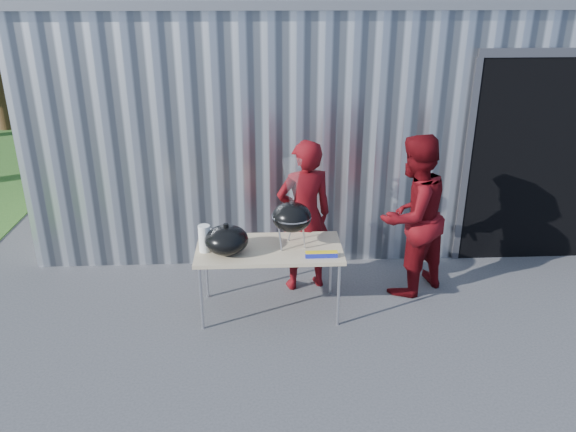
{
  "coord_description": "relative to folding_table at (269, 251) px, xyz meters",
  "views": [
    {
      "loc": [
        -0.4,
        -4.65,
        3.26
      ],
      "look_at": [
        -0.13,
        0.67,
        1.05
      ],
      "focal_mm": 35.0,
      "sensor_mm": 36.0,
      "label": 1
    }
  ],
  "objects": [
    {
      "name": "ground",
      "position": [
        0.33,
        -0.56,
        -0.71
      ],
      "size": [
        80.0,
        80.0,
        0.0
      ],
      "primitive_type": "plane",
      "color": "#3D3D40"
    },
    {
      "name": "building",
      "position": [
        1.25,
        4.03,
        0.83
      ],
      "size": [
        8.2,
        6.2,
        3.1
      ],
      "color": "silver",
      "rests_on": "ground"
    },
    {
      "name": "folding_table",
      "position": [
        0.0,
        0.0,
        0.0
      ],
      "size": [
        1.5,
        0.75,
        0.75
      ],
      "color": "tan",
      "rests_on": "ground"
    },
    {
      "name": "kettle_grill",
      "position": [
        0.23,
        0.01,
        0.47
      ],
      "size": [
        0.41,
        0.41,
        0.93
      ],
      "color": "black",
      "rests_on": "folding_table"
    },
    {
      "name": "grill_lid",
      "position": [
        -0.43,
        -0.1,
        0.18
      ],
      "size": [
        0.44,
        0.44,
        0.32
      ],
      "color": "black",
      "rests_on": "folding_table"
    },
    {
      "name": "paper_towels",
      "position": [
        -0.65,
        -0.05,
        0.18
      ],
      "size": [
        0.12,
        0.12,
        0.28
      ],
      "primitive_type": "cylinder",
      "color": "white",
      "rests_on": "folding_table"
    },
    {
      "name": "white_tub",
      "position": [
        -0.55,
        0.21,
        0.09
      ],
      "size": [
        0.2,
        0.15,
        0.1
      ],
      "primitive_type": "cube",
      "color": "white",
      "rests_on": "folding_table"
    },
    {
      "name": "foil_box",
      "position": [
        0.51,
        -0.25,
        0.07
      ],
      "size": [
        0.32,
        0.06,
        0.06
      ],
      "color": "#18209C",
      "rests_on": "folding_table"
    },
    {
      "name": "person_cook",
      "position": [
        0.4,
        0.52,
        0.16
      ],
      "size": [
        0.72,
        0.57,
        1.75
      ],
      "primitive_type": "imported",
      "rotation": [
        0.0,
        0.0,
        3.4
      ],
      "color": "#55080C",
      "rests_on": "ground"
    },
    {
      "name": "person_bystander",
      "position": [
        1.58,
        0.38,
        0.2
      ],
      "size": [
        1.12,
        1.07,
        1.82
      ],
      "primitive_type": "imported",
      "rotation": [
        0.0,
        0.0,
        3.74
      ],
      "color": "#55080C",
      "rests_on": "ground"
    }
  ]
}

